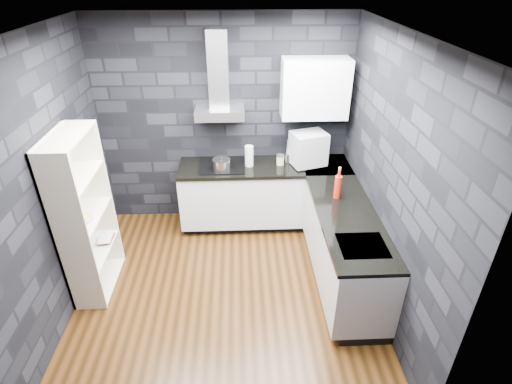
{
  "coord_description": "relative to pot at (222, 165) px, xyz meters",
  "views": [
    {
      "loc": [
        0.18,
        -3.29,
        3.19
      ],
      "look_at": [
        0.35,
        0.45,
        1.0
      ],
      "focal_mm": 28.0,
      "sensor_mm": 36.0,
      "label": 1
    }
  ],
  "objects": [
    {
      "name": "cooktop",
      "position": [
        -0.0,
        0.12,
        -0.07
      ],
      "size": [
        0.58,
        0.5,
        0.01
      ],
      "primitive_type": "cube",
      "color": "black",
      "rests_on": "counter_back_top"
    },
    {
      "name": "counter_back_top",
      "position": [
        0.55,
        0.11,
        -0.1
      ],
      "size": [
        2.2,
        0.62,
        0.04
      ],
      "primitive_type": "cube",
      "color": "black",
      "rests_on": "counter_back_cab"
    },
    {
      "name": "glass_vase",
      "position": [
        0.35,
        0.12,
        0.06
      ],
      "size": [
        0.13,
        0.13,
        0.27
      ],
      "primitive_type": "cylinder",
      "rotation": [
        0.0,
        0.0,
        -0.26
      ],
      "color": "silver",
      "rests_on": "counter_back_top"
    },
    {
      "name": "wall_front",
      "position": [
        0.05,
        -2.8,
        0.37
      ],
      "size": [
        3.2,
        0.05,
        2.7
      ],
      "primitive_type": "cube",
      "color": "black",
      "rests_on": "ground"
    },
    {
      "name": "storage_jar",
      "position": [
        0.75,
        0.14,
        -0.02
      ],
      "size": [
        0.1,
        0.1,
        0.12
      ],
      "primitive_type": "cylinder",
      "rotation": [
        0.0,
        0.0,
        -0.0
      ],
      "color": "beige",
      "rests_on": "counter_back_top"
    },
    {
      "name": "hood_body",
      "position": [
        -0.0,
        0.25,
        0.58
      ],
      "size": [
        0.6,
        0.34,
        0.12
      ],
      "primitive_type": "cube",
      "color": "silver",
      "rests_on": "wall_back"
    },
    {
      "name": "red_bottle",
      "position": [
        1.29,
        -0.71,
        0.06
      ],
      "size": [
        0.1,
        0.1,
        0.26
      ],
      "primitive_type": "cylinder",
      "rotation": [
        0.0,
        0.0,
        -0.31
      ],
      "color": "#B61F0F",
      "rests_on": "counter_right_top"
    },
    {
      "name": "ground",
      "position": [
        0.05,
        -1.18,
        -0.98
      ],
      "size": [
        3.2,
        3.2,
        0.0
      ],
      "primitive_type": "plane",
      "color": "#45270E"
    },
    {
      "name": "fruit_bowl",
      "position": [
        -1.37,
        -1.08,
        -0.04
      ],
      "size": [
        0.31,
        0.31,
        0.06
      ],
      "primitive_type": "imported",
      "rotation": [
        0.0,
        0.0,
        -0.41
      ],
      "color": "white",
      "rests_on": "bookshelf"
    },
    {
      "name": "counter_corner_top",
      "position": [
        1.35,
        0.12,
        -0.1
      ],
      "size": [
        0.62,
        0.62,
        0.04
      ],
      "primitive_type": "cube",
      "color": "black",
      "rests_on": "counter_right_cab"
    },
    {
      "name": "utensil_crock",
      "position": [
        0.85,
        0.19,
        -0.01
      ],
      "size": [
        0.11,
        0.11,
        0.13
      ],
      "primitive_type": "cylinder",
      "rotation": [
        0.0,
        0.0,
        -0.2
      ],
      "color": "silver",
      "rests_on": "counter_back_top"
    },
    {
      "name": "book_red",
      "position": [
        -1.37,
        -0.79,
        -0.4
      ],
      "size": [
        0.16,
        0.02,
        0.21
      ],
      "primitive_type": "imported",
      "rotation": [
        0.0,
        0.0,
        -0.01
      ],
      "color": "maroon",
      "rests_on": "bookshelf"
    },
    {
      "name": "pot",
      "position": [
        0.0,
        0.0,
        0.0
      ],
      "size": [
        0.28,
        0.28,
        0.13
      ],
      "primitive_type": "cylinder",
      "rotation": [
        0.0,
        0.0,
        -0.42
      ],
      "color": "silver",
      "rests_on": "cooktop"
    },
    {
      "name": "toekick_right",
      "position": [
        1.39,
        -1.08,
        -0.93
      ],
      "size": [
        0.5,
        1.78,
        0.1
      ],
      "primitive_type": "cube",
      "color": "black",
      "rests_on": "ground"
    },
    {
      "name": "ceiling",
      "position": [
        0.05,
        -1.18,
        1.72
      ],
      "size": [
        3.2,
        3.2,
        0.0
      ],
      "primitive_type": "plane",
      "rotation": [
        3.14,
        0.0,
        0.0
      ],
      "color": "silver"
    },
    {
      "name": "counter_back_cab",
      "position": [
        0.55,
        0.12,
        -0.5
      ],
      "size": [
        2.2,
        0.6,
        0.76
      ],
      "primitive_type": "cube",
      "color": "silver",
      "rests_on": "ground"
    },
    {
      "name": "wall_back",
      "position": [
        0.05,
        0.45,
        0.37
      ],
      "size": [
        3.2,
        0.05,
        2.7
      ],
      "primitive_type": "cube",
      "color": "black",
      "rests_on": "ground"
    },
    {
      "name": "sink_rim",
      "position": [
        1.35,
        -1.58,
        -0.08
      ],
      "size": [
        0.44,
        0.4,
        0.01
      ],
      "primitive_type": "cube",
      "color": "silver",
      "rests_on": "counter_right_top"
    },
    {
      "name": "appliance_garage",
      "position": [
        1.09,
        0.12,
        0.15
      ],
      "size": [
        0.49,
        0.43,
        0.42
      ],
      "primitive_type": "cube",
      "rotation": [
        0.0,
        0.0,
        0.3
      ],
      "color": "#ADB0B4",
      "rests_on": "counter_back_top"
    },
    {
      "name": "wall_right",
      "position": [
        1.67,
        -1.18,
        0.37
      ],
      "size": [
        0.05,
        3.2,
        2.7
      ],
      "primitive_type": "cube",
      "color": "black",
      "rests_on": "ground"
    },
    {
      "name": "book_second",
      "position": [
        -1.36,
        -0.83,
        -0.38
      ],
      "size": [
        0.15,
        0.03,
        0.2
      ],
      "primitive_type": "imported",
      "rotation": [
        0.0,
        0.0,
        0.06
      ],
      "color": "#B2B2B2",
      "rests_on": "bookshelf"
    },
    {
      "name": "upper_cabinet",
      "position": [
        1.15,
        0.25,
        0.87
      ],
      "size": [
        0.8,
        0.35,
        0.7
      ],
      "primitive_type": "cube",
      "color": "white",
      "rests_on": "wall_back"
    },
    {
      "name": "bookshelf",
      "position": [
        -1.37,
        -0.99,
        -0.08
      ],
      "size": [
        0.34,
        0.8,
        1.8
      ],
      "primitive_type": "cube",
      "rotation": [
        0.0,
        0.0,
        -0.0
      ],
      "color": "beige",
      "rests_on": "ground"
    },
    {
      "name": "hood_chimney",
      "position": [
        -0.0,
        0.32,
        1.09
      ],
      "size": [
        0.24,
        0.2,
        0.9
      ],
      "primitive_type": "cube",
      "color": "silver",
      "rests_on": "hood_body"
    },
    {
      "name": "wall_left",
      "position": [
        -1.58,
        -1.18,
        0.37
      ],
      "size": [
        0.05,
        3.2,
        2.7
      ],
      "primitive_type": "cube",
      "color": "black",
      "rests_on": "ground"
    },
    {
      "name": "counter_right_top",
      "position": [
        1.34,
        -1.08,
        -0.1
      ],
      "size": [
        0.62,
        1.8,
        0.04
      ],
      "primitive_type": "cube",
      "color": "black",
      "rests_on": "counter_right_cab"
    },
    {
      "name": "toekick_back",
      "position": [
        0.55,
        0.16,
        -0.93
      ],
      "size": [
        2.18,
        0.5,
        0.1
      ],
      "primitive_type": "cube",
      "color": "black",
      "rests_on": "ground"
    },
    {
      "name": "counter_right_cab",
      "position": [
        1.35,
        -1.08,
        -0.5
      ],
      "size": [
        0.6,
        1.8,
        0.76
      ],
      "primitive_type": "cube",
      "color": "silver",
      "rests_on": "ground"
    }
  ]
}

